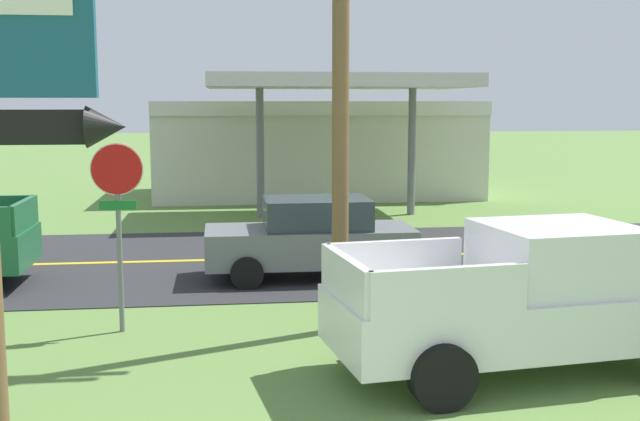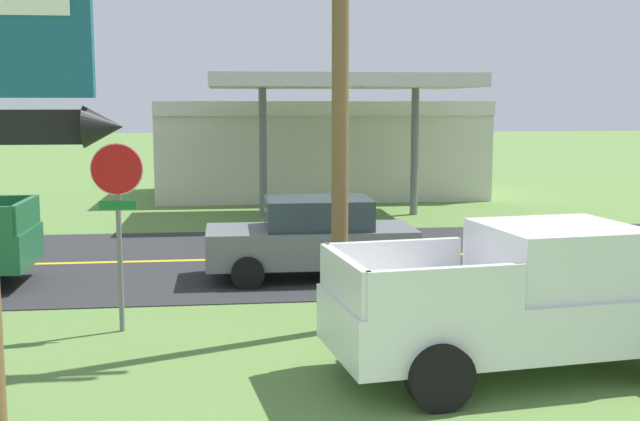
# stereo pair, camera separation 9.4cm
# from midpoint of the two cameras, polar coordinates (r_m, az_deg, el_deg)

# --- Properties ---
(road_asphalt) EXTENTS (140.00, 8.00, 0.02)m
(road_asphalt) POSITION_cam_midpoint_polar(r_m,az_deg,el_deg) (18.24, -2.12, -3.46)
(road_asphalt) COLOR #2B2B2D
(road_asphalt) RESTS_ON ground
(road_centre_line) EXTENTS (126.00, 0.20, 0.01)m
(road_centre_line) POSITION_cam_midpoint_polar(r_m,az_deg,el_deg) (18.24, -2.12, -3.42)
(road_centre_line) COLOR gold
(road_centre_line) RESTS_ON road_asphalt
(stop_sign) EXTENTS (0.80, 0.08, 2.95)m
(stop_sign) POSITION_cam_midpoint_polar(r_m,az_deg,el_deg) (12.56, -14.50, 0.49)
(stop_sign) COLOR slate
(stop_sign) RESTS_ON ground
(utility_pole) EXTENTS (2.13, 0.26, 8.17)m
(utility_pole) POSITION_cam_midpoint_polar(r_m,az_deg,el_deg) (12.21, 1.27, 11.73)
(utility_pole) COLOR brown
(utility_pole) RESTS_ON ground
(gas_station) EXTENTS (12.00, 11.50, 4.40)m
(gas_station) POSITION_cam_midpoint_polar(r_m,az_deg,el_deg) (30.52, -0.42, 4.73)
(gas_station) COLOR beige
(gas_station) RESTS_ON ground
(pickup_white_parked_on_lawn) EXTENTS (5.41, 2.75, 1.96)m
(pickup_white_parked_on_lawn) POSITION_cam_midpoint_polar(r_m,az_deg,el_deg) (10.94, 14.65, -6.24)
(pickup_white_parked_on_lawn) COLOR silver
(pickup_white_parked_on_lawn) RESTS_ON ground
(car_grey_near_lane) EXTENTS (4.20, 2.00, 1.64)m
(car_grey_near_lane) POSITION_cam_midpoint_polar(r_m,az_deg,el_deg) (16.15, -0.80, -1.97)
(car_grey_near_lane) COLOR slate
(car_grey_near_lane) RESTS_ON ground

